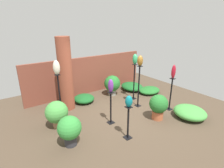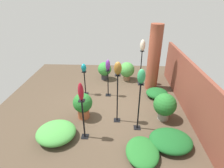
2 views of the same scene
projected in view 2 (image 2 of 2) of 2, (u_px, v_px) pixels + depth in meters
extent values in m
plane|color=#4C3D2D|center=(111.00, 105.00, 6.26)|extent=(8.00, 8.00, 0.00)
cube|color=brown|center=(188.00, 87.00, 5.79)|extent=(5.60, 0.12, 1.64)
cylinder|color=brown|center=(154.00, 58.00, 6.86)|extent=(0.49, 0.49, 2.62)
cube|color=black|center=(137.00, 128.00, 5.21)|extent=(0.20, 0.20, 0.01)
cube|color=black|center=(139.00, 107.00, 4.87)|extent=(0.04, 0.04, 1.48)
cube|color=black|center=(141.00, 84.00, 4.54)|extent=(0.16, 0.16, 0.02)
cube|color=black|center=(117.00, 120.00, 5.52)|extent=(0.20, 0.20, 0.01)
cube|color=black|center=(117.00, 99.00, 5.16)|extent=(0.04, 0.04, 1.58)
cube|color=black|center=(118.00, 75.00, 4.80)|extent=(0.16, 0.16, 0.02)
cube|color=black|center=(86.00, 94.00, 6.99)|extent=(0.20, 0.20, 0.01)
cube|color=black|center=(85.00, 83.00, 6.78)|extent=(0.04, 0.04, 0.96)
cube|color=black|center=(84.00, 72.00, 6.56)|extent=(0.16, 0.16, 0.01)
cube|color=black|center=(140.00, 83.00, 7.85)|extent=(0.20, 0.20, 0.01)
cube|color=black|center=(141.00, 68.00, 7.51)|extent=(0.04, 0.04, 1.48)
cube|color=black|center=(142.00, 51.00, 7.18)|extent=(0.16, 0.16, 0.02)
cube|color=black|center=(85.00, 136.00, 4.88)|extent=(0.20, 0.20, 0.01)
cube|color=black|center=(83.00, 120.00, 4.61)|extent=(0.04, 0.04, 1.20)
cube|color=black|center=(82.00, 101.00, 4.34)|extent=(0.16, 0.16, 0.02)
cube|color=black|center=(108.00, 95.00, 6.90)|extent=(0.20, 0.20, 0.01)
cube|color=black|center=(108.00, 83.00, 6.66)|extent=(0.04, 0.04, 1.06)
cube|color=black|center=(108.00, 71.00, 6.42)|extent=(0.16, 0.16, 0.02)
ellipsoid|color=#2D9356|center=(141.00, 76.00, 4.44)|extent=(0.19, 0.21, 0.41)
ellipsoid|color=brown|center=(118.00, 68.00, 4.71)|extent=(0.20, 0.21, 0.38)
ellipsoid|color=#0F727A|center=(84.00, 68.00, 6.48)|extent=(0.20, 0.19, 0.32)
ellipsoid|color=beige|center=(143.00, 45.00, 7.07)|extent=(0.21, 0.21, 0.46)
ellipsoid|color=maroon|center=(81.00, 92.00, 4.22)|extent=(0.15, 0.14, 0.49)
ellipsoid|color=#6B2D8C|center=(108.00, 65.00, 6.33)|extent=(0.17, 0.17, 0.41)
cylinder|color=#936B4C|center=(127.00, 78.00, 8.11)|extent=(0.30, 0.30, 0.21)
sphere|color=#479942|center=(127.00, 70.00, 7.93)|extent=(0.68, 0.68, 0.68)
cylinder|color=#B25B38|center=(84.00, 113.00, 5.61)|extent=(0.37, 0.37, 0.29)
sphere|color=#236B28|center=(83.00, 103.00, 5.42)|extent=(0.61, 0.61, 0.61)
cylinder|color=#2D2D33|center=(105.00, 77.00, 8.16)|extent=(0.32, 0.32, 0.25)
sphere|color=#338C38|center=(105.00, 69.00, 7.98)|extent=(0.62, 0.62, 0.62)
cylinder|color=gray|center=(163.00, 115.00, 5.55)|extent=(0.34, 0.34, 0.23)
sphere|color=#236B28|center=(165.00, 105.00, 5.36)|extent=(0.70, 0.70, 0.70)
ellipsoid|color=#479942|center=(56.00, 132.00, 4.76)|extent=(1.01, 1.08, 0.38)
ellipsoid|color=#195923|center=(171.00, 141.00, 4.54)|extent=(0.94, 1.12, 0.32)
ellipsoid|color=#195923|center=(157.00, 93.00, 6.75)|extent=(0.81, 0.83, 0.30)
ellipsoid|color=#236B28|center=(142.00, 152.00, 4.25)|extent=(1.01, 0.81, 0.27)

